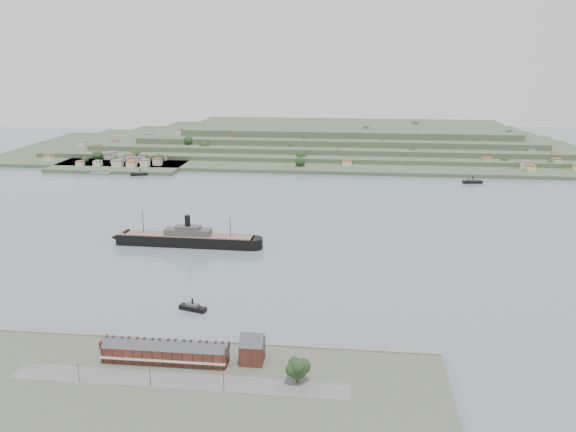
# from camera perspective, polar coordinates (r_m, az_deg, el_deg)

# --- Properties ---
(ground) EXTENTS (1400.00, 1400.00, 0.00)m
(ground) POSITION_cam_1_polar(r_m,az_deg,el_deg) (404.45, -3.54, -2.56)
(ground) COLOR slate
(ground) RESTS_ON ground
(near_shore) EXTENTS (220.00, 80.00, 2.60)m
(near_shore) POSITION_cam_1_polar(r_m,az_deg,el_deg) (239.85, -11.38, -16.91)
(near_shore) COLOR #4C5142
(near_shore) RESTS_ON ground
(terrace_row) EXTENTS (55.60, 9.80, 11.07)m
(terrace_row) POSITION_cam_1_polar(r_m,az_deg,el_deg) (254.81, -12.38, -13.30)
(terrace_row) COLOR #442218
(terrace_row) RESTS_ON ground
(gabled_building) EXTENTS (10.40, 10.18, 14.09)m
(gabled_building) POSITION_cam_1_polar(r_m,az_deg,el_deg) (248.94, -3.66, -13.32)
(gabled_building) COLOR #442218
(gabled_building) RESTS_ON ground
(far_peninsula) EXTENTS (760.00, 309.00, 30.00)m
(far_peninsula) POSITION_cam_1_polar(r_m,az_deg,el_deg) (779.91, 3.38, 7.61)
(far_peninsula) COLOR #374A31
(far_peninsula) RESTS_ON ground
(steamship) EXTENTS (109.99, 14.61, 26.40)m
(steamship) POSITION_cam_1_polar(r_m,az_deg,el_deg) (400.71, -10.73, -2.28)
(steamship) COLOR black
(steamship) RESTS_ON ground
(tugboat) EXTENTS (15.52, 8.08, 6.75)m
(tugboat) POSITION_cam_1_polar(r_m,az_deg,el_deg) (303.55, -9.66, -9.15)
(tugboat) COLOR black
(tugboat) RESTS_ON ground
(ferry_west) EXTENTS (21.24, 12.29, 7.70)m
(ferry_west) POSITION_cam_1_polar(r_m,az_deg,el_deg) (637.54, -14.78, 4.18)
(ferry_west) COLOR black
(ferry_west) RESTS_ON ground
(ferry_east) EXTENTS (20.36, 7.84, 7.44)m
(ferry_east) POSITION_cam_1_polar(r_m,az_deg,el_deg) (610.12, 18.23, 3.35)
(ferry_east) COLOR black
(ferry_east) RESTS_ON ground
(fig_tree) EXTENTS (10.07, 8.72, 11.24)m
(fig_tree) POSITION_cam_1_polar(r_m,az_deg,el_deg) (234.00, 1.01, -15.20)
(fig_tree) COLOR #40291D
(fig_tree) RESTS_ON ground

